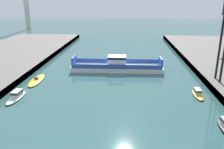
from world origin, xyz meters
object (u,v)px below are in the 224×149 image
Objects in this scene: moored_boat_near_right at (37,80)px; moored_boat_far_left at (17,96)px; chain_ferry at (117,66)px; moored_boat_near_left at (198,93)px.

moored_boat_near_right is 1.32× the size of moored_boat_far_left.
moored_boat_far_left is (-0.13, -9.11, 0.30)m from moored_boat_near_right.
chain_ferry is 21.77m from moored_boat_near_left.
moored_boat_near_left is 0.85× the size of moored_boat_far_left.
moored_boat_near_left is (15.68, -15.09, -0.65)m from chain_ferry.
moored_boat_far_left is (-17.19, -18.59, -0.57)m from chain_ferry.
moored_boat_far_left reaches higher than moored_boat_near_left.
moored_boat_far_left is at bearing -132.77° from chain_ferry.
chain_ferry is 19.53m from moored_boat_near_right.
moored_boat_near_left is at bearing -9.73° from moored_boat_near_right.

